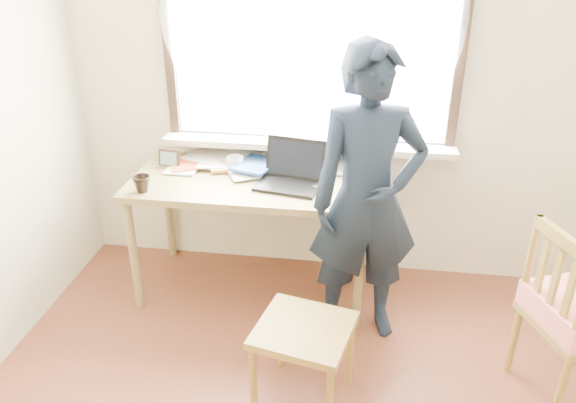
# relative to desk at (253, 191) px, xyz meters

# --- Properties ---
(room_shell) EXTENTS (3.52, 4.02, 2.61)m
(room_shell) POSITION_rel_desk_xyz_m (0.48, -1.43, 0.93)
(room_shell) COLOR beige
(room_shell) RESTS_ON ground
(desk) EXTENTS (1.47, 0.74, 0.79)m
(desk) POSITION_rel_desk_xyz_m (0.00, 0.00, 0.00)
(desk) COLOR olive
(desk) RESTS_ON ground
(laptop) EXTENTS (0.42, 0.36, 0.25)m
(laptop) POSITION_rel_desk_xyz_m (0.25, -0.03, 0.14)
(laptop) COLOR black
(laptop) RESTS_ON desk
(mug_white) EXTENTS (0.15, 0.15, 0.09)m
(mug_white) POSITION_rel_desk_xyz_m (-0.14, 0.13, 0.13)
(mug_white) COLOR white
(mug_white) RESTS_ON desk
(mug_dark) EXTENTS (0.14, 0.14, 0.10)m
(mug_dark) POSITION_rel_desk_xyz_m (-0.59, -0.27, 0.13)
(mug_dark) COLOR black
(mug_dark) RESTS_ON desk
(mouse) EXTENTS (0.09, 0.06, 0.03)m
(mouse) POSITION_rel_desk_xyz_m (0.42, -0.10, 0.10)
(mouse) COLOR black
(mouse) RESTS_ON desk
(desk_clutter) EXTENTS (0.85, 0.58, 0.05)m
(desk_clutter) POSITION_rel_desk_xyz_m (-0.27, 0.20, 0.11)
(desk_clutter) COLOR white
(desk_clutter) RESTS_ON desk
(book_a) EXTENTS (0.32, 0.34, 0.03)m
(book_a) POSITION_rel_desk_xyz_m (-0.37, 0.19, 0.09)
(book_a) COLOR white
(book_a) RESTS_ON desk
(book_b) EXTENTS (0.21, 0.27, 0.02)m
(book_b) POSITION_rel_desk_xyz_m (0.37, 0.25, 0.09)
(book_b) COLOR white
(book_b) RESTS_ON desk
(picture_frame) EXTENTS (0.14, 0.03, 0.11)m
(picture_frame) POSITION_rel_desk_xyz_m (-0.56, 0.10, 0.14)
(picture_frame) COLOR black
(picture_frame) RESTS_ON desk
(work_chair) EXTENTS (0.52, 0.51, 0.45)m
(work_chair) POSITION_rel_desk_xyz_m (0.44, -0.93, -0.32)
(work_chair) COLOR olive
(work_chair) RESTS_ON ground
(person) EXTENTS (0.70, 0.54, 1.70)m
(person) POSITION_rel_desk_xyz_m (0.70, -0.32, 0.14)
(person) COLOR black
(person) RESTS_ON ground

